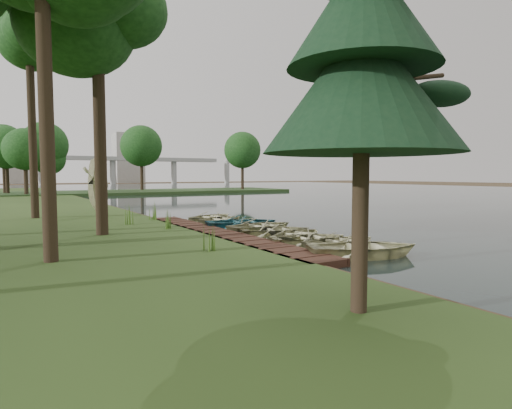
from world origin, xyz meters
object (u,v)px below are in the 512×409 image
boardwalk (218,235)px  stored_rowboat (100,210)px  rowboat_1 (342,240)px  pine_tree (363,45)px  rowboat_2 (309,236)px  rowboat_0 (363,246)px

boardwalk → stored_rowboat: size_ratio=4.25×
rowboat_1 → pine_tree: 10.08m
rowboat_1 → pine_tree: pine_tree is taller
rowboat_2 → stored_rowboat: stored_rowboat is taller
pine_tree → rowboat_0: bearing=44.3°
rowboat_0 → boardwalk: bearing=41.1°
rowboat_1 → stored_rowboat: 17.25m
boardwalk → stored_rowboat: (-3.28, 10.79, 0.54)m
rowboat_0 → pine_tree: (-5.06, -4.94, 4.97)m
pine_tree → rowboat_1: bearing=49.9°
rowboat_1 → stored_rowboat: (-6.16, 16.11, 0.29)m
rowboat_2 → stored_rowboat: bearing=33.8°
rowboat_1 → rowboat_0: bearing=160.8°
pine_tree → rowboat_2: bearing=57.9°
boardwalk → pine_tree: pine_tree is taller
rowboat_1 → pine_tree: size_ratio=0.41×
rowboat_2 → rowboat_1: bearing=-145.9°
rowboat_0 → stored_rowboat: (-5.60, 17.85, 0.22)m
rowboat_0 → rowboat_1: (0.57, 1.74, -0.07)m
boardwalk → pine_tree: (-2.74, -12.00, 5.29)m
rowboat_0 → rowboat_2: bearing=22.6°
stored_rowboat → rowboat_1: bearing=-117.6°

